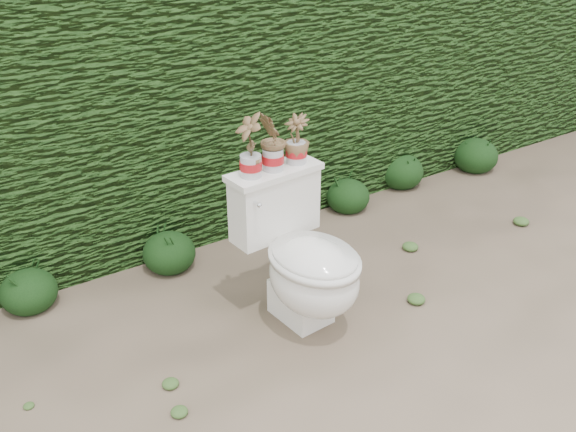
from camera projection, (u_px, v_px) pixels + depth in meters
ground at (300, 338)px, 3.25m from camera, size 60.00×60.00×0.00m
hedge at (159, 104)px, 4.06m from camera, size 8.00×1.00×1.60m
toilet at (304, 261)px, 3.23m from camera, size 0.51×0.71×0.78m
potted_plant_left at (250, 147)px, 3.05m from camera, size 0.11×0.16×0.30m
potted_plant_center at (273, 142)px, 3.13m from camera, size 0.19×0.20×0.29m
potted_plant_right at (296, 141)px, 3.22m from camera, size 0.17×0.17×0.24m
liriope_clump_2 at (28, 287)px, 3.44m from camera, size 0.30×0.30×0.24m
liriope_clump_3 at (169, 249)px, 3.79m from camera, size 0.31×0.31×0.25m
liriope_clump_4 at (264, 216)px, 4.15m from camera, size 0.32×0.32×0.26m
liriope_clump_5 at (348, 193)px, 4.48m from camera, size 0.30×0.30×0.24m
liriope_clump_6 at (401, 168)px, 4.83m from camera, size 0.34×0.34×0.27m
liriope_clump_7 at (476, 153)px, 5.09m from camera, size 0.35×0.35×0.28m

